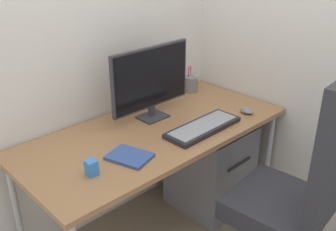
# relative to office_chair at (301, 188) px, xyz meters

# --- Properties ---
(ground_plane) EXTENTS (8.00, 8.00, 0.00)m
(ground_plane) POSITION_rel_office_chair_xyz_m (-0.27, 0.77, -0.60)
(ground_plane) COLOR gray
(wall_back) EXTENTS (3.02, 0.04, 2.80)m
(wall_back) POSITION_rel_office_chair_xyz_m (-0.27, 1.16, 0.80)
(wall_back) COLOR silver
(wall_back) RESTS_ON ground_plane
(desk) EXTENTS (1.58, 0.72, 0.74)m
(desk) POSITION_rel_office_chair_xyz_m (-0.27, 0.77, 0.09)
(desk) COLOR #996B42
(desk) RESTS_ON ground_plane
(office_chair) EXTENTS (0.57, 0.58, 1.21)m
(office_chair) POSITION_rel_office_chair_xyz_m (0.00, 0.00, 0.00)
(office_chair) COLOR black
(office_chair) RESTS_ON ground_plane
(filing_cabinet) EXTENTS (0.45, 0.48, 0.60)m
(filing_cabinet) POSITION_rel_office_chair_xyz_m (0.20, 0.74, -0.29)
(filing_cabinet) COLOR slate
(filing_cabinet) RESTS_ON ground_plane
(monitor) EXTENTS (0.56, 0.13, 0.43)m
(monitor) POSITION_rel_office_chair_xyz_m (-0.18, 0.90, 0.38)
(monitor) COLOR #333338
(monitor) RESTS_ON desk
(keyboard) EXTENTS (0.48, 0.18, 0.03)m
(keyboard) POSITION_rel_office_chair_xyz_m (-0.09, 0.58, 0.16)
(keyboard) COLOR black
(keyboard) RESTS_ON desk
(mouse) EXTENTS (0.07, 0.10, 0.03)m
(mouse) POSITION_rel_office_chair_xyz_m (0.28, 0.54, 0.16)
(mouse) COLOR slate
(mouse) RESTS_ON desk
(pen_holder) EXTENTS (0.10, 0.10, 0.19)m
(pen_holder) POSITION_rel_office_chair_xyz_m (0.30, 1.04, 0.20)
(pen_holder) COLOR slate
(pen_holder) RESTS_ON desk
(notebook) EXTENTS (0.21, 0.24, 0.02)m
(notebook) POSITION_rel_office_chair_xyz_m (-0.58, 0.62, 0.15)
(notebook) COLOR #334C8C
(notebook) RESTS_ON desk
(desk_clamp_accessory) EXTENTS (0.05, 0.05, 0.07)m
(desk_clamp_accessory) POSITION_rel_office_chair_xyz_m (-0.80, 0.63, 0.18)
(desk_clamp_accessory) COLOR #337FD8
(desk_clamp_accessory) RESTS_ON desk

